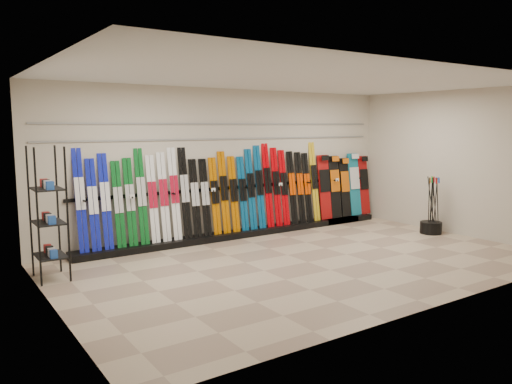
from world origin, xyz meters
TOP-DOWN VIEW (x-y plane):
  - floor at (0.00, 0.00)m, footprint 8.00×8.00m
  - back_wall at (0.00, 2.50)m, footprint 8.00×0.00m
  - left_wall at (-4.00, 0.00)m, footprint 0.00×5.00m
  - right_wall at (4.00, 0.00)m, footprint 0.00×5.00m
  - ceiling at (0.00, 0.00)m, footprint 8.00×8.00m
  - ski_rack_base at (0.22, 2.28)m, footprint 8.00×0.40m
  - skis at (-0.45, 2.36)m, footprint 5.37×0.30m
  - snowboards at (3.08, 2.35)m, footprint 1.58×0.23m
  - accessory_rack at (-3.75, 1.44)m, footprint 0.40×0.60m
  - pole_bin at (3.60, 0.27)m, footprint 0.45×0.45m
  - ski_poles at (3.61, 0.25)m, footprint 0.36×0.39m
  - slatwall_rail_0 at (0.00, 2.48)m, footprint 7.60×0.02m
  - slatwall_rail_1 at (0.00, 2.48)m, footprint 7.60×0.02m

SIDE VIEW (x-z plane):
  - floor at x=0.00m, z-range 0.00..0.00m
  - ski_rack_base at x=0.22m, z-range 0.00..0.12m
  - pole_bin at x=3.60m, z-range 0.00..0.25m
  - ski_poles at x=3.61m, z-range 0.02..1.20m
  - snowboards at x=3.08m, z-range 0.10..1.58m
  - skis at x=-0.45m, z-range 0.03..1.85m
  - accessory_rack at x=-3.75m, z-range 0.00..1.97m
  - back_wall at x=0.00m, z-range -2.50..5.50m
  - left_wall at x=-4.00m, z-range -1.00..4.00m
  - right_wall at x=4.00m, z-range -1.00..4.00m
  - slatwall_rail_0 at x=0.00m, z-range 1.98..2.02m
  - slatwall_rail_1 at x=0.00m, z-range 2.28..2.31m
  - ceiling at x=0.00m, z-range 3.00..3.00m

